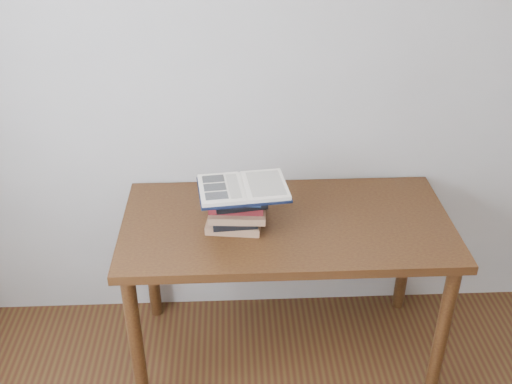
{
  "coord_description": "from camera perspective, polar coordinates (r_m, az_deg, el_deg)",
  "views": [
    {
      "loc": [
        -0.27,
        -0.76,
        2.18
      ],
      "look_at": [
        -0.18,
        1.29,
        0.96
      ],
      "focal_mm": 42.0,
      "sensor_mm": 36.0,
      "label": 1
    }
  ],
  "objects": [
    {
      "name": "book_stack",
      "position": [
        2.48,
        -1.87,
        -1.61
      ],
      "size": [
        0.26,
        0.2,
        0.18
      ],
      "color": "#A67655",
      "rests_on": "desk"
    },
    {
      "name": "room_shell",
      "position": [
        0.96,
        9.35,
        -4.8
      ],
      "size": [
        3.54,
        3.54,
        2.62
      ],
      "color": "beige",
      "rests_on": "ground"
    },
    {
      "name": "open_book",
      "position": [
        2.42,
        -1.23,
        0.38
      ],
      "size": [
        0.39,
        0.29,
        0.03
      ],
      "rotation": [
        0.0,
        0.0,
        0.11
      ],
      "color": "black",
      "rests_on": "book_stack"
    },
    {
      "name": "desk",
      "position": [
        2.63,
        2.89,
        -4.51
      ],
      "size": [
        1.42,
        0.71,
        0.76
      ],
      "color": "#4D3013",
      "rests_on": "ground"
    }
  ]
}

